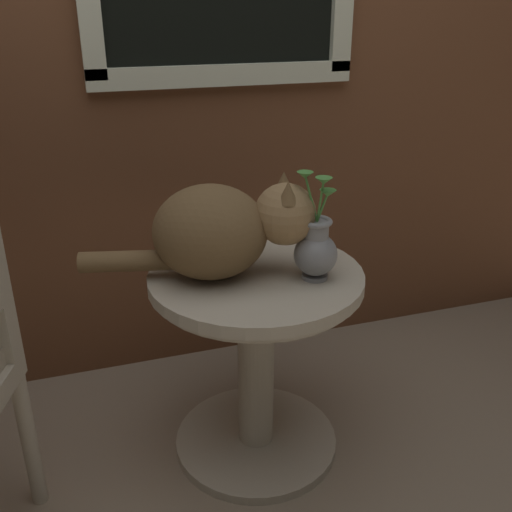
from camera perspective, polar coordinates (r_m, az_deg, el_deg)
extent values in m
cube|color=brown|center=(2.04, -9.97, 22.83)|extent=(4.00, 0.04, 2.60)
cube|color=beige|center=(2.06, -3.07, 17.27)|extent=(0.91, 0.03, 0.07)
cylinder|color=#B2A893|center=(1.98, 0.00, -17.52)|extent=(0.52, 0.52, 0.03)
cylinder|color=#B2A893|center=(1.80, 0.00, -10.56)|extent=(0.11, 0.11, 0.55)
cylinder|color=#B2A893|center=(1.65, 0.00, -2.14)|extent=(0.61, 0.61, 0.03)
torus|color=#B2A893|center=(1.67, 0.00, -2.98)|extent=(0.59, 0.59, 0.02)
cylinder|color=#B2A893|center=(1.79, -21.31, -16.48)|extent=(0.04, 0.04, 0.43)
ellipsoid|color=brown|center=(1.58, -4.50, 2.35)|extent=(0.37, 0.33, 0.26)
sphere|color=olive|center=(1.57, 2.88, 4.11)|extent=(0.17, 0.17, 0.17)
cone|color=brown|center=(1.51, 3.16, 6.24)|extent=(0.05, 0.05, 0.06)
cone|color=brown|center=(1.59, 2.74, 7.26)|extent=(0.05, 0.05, 0.06)
cylinder|color=brown|center=(1.63, -12.07, -0.48)|extent=(0.29, 0.12, 0.06)
cylinder|color=gray|center=(1.62, 5.75, -1.95)|extent=(0.07, 0.07, 0.01)
ellipsoid|color=gray|center=(1.59, 5.85, 0.16)|extent=(0.12, 0.12, 0.12)
cylinder|color=gray|center=(1.57, 5.96, 2.51)|extent=(0.07, 0.07, 0.05)
torus|color=gray|center=(1.56, 6.00, 3.37)|extent=(0.08, 0.08, 0.01)
cylinder|color=#47893D|center=(1.54, 5.42, 5.62)|extent=(0.03, 0.04, 0.12)
cone|color=#47893D|center=(1.53, 4.82, 7.89)|extent=(0.04, 0.04, 0.02)
cylinder|color=#47893D|center=(1.52, 6.31, 5.31)|extent=(0.01, 0.04, 0.12)
cone|color=#47893D|center=(1.49, 6.65, 7.33)|extent=(0.04, 0.04, 0.02)
cylinder|color=#47893D|center=(1.53, 6.51, 4.73)|extent=(0.02, 0.03, 0.09)
cone|color=#47893D|center=(1.51, 7.04, 6.12)|extent=(0.04, 0.04, 0.02)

